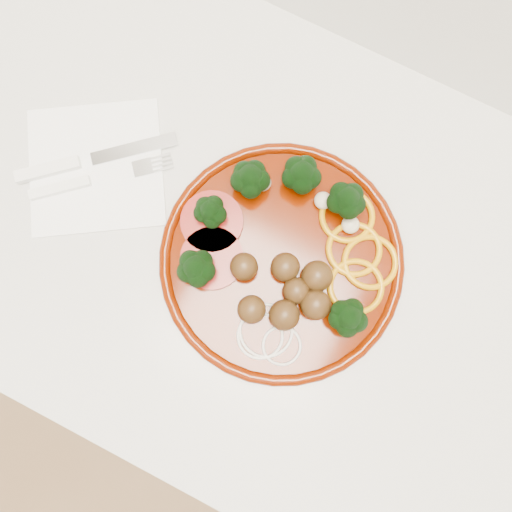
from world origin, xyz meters
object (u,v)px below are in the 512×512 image
at_px(napkin, 96,167).
at_px(fork, 77,184).
at_px(plate, 282,256).
at_px(knife, 75,163).

relative_size(napkin, fork, 1.15).
xyz_separation_m(plate, napkin, (-0.26, -0.00, -0.01)).
bearing_deg(napkin, plate, 0.58).
distance_m(knife, fork, 0.03).
bearing_deg(knife, fork, -97.00).
xyz_separation_m(napkin, knife, (-0.02, -0.01, 0.01)).
bearing_deg(fork, plate, -34.95).
xyz_separation_m(napkin, fork, (-0.01, -0.03, 0.01)).
bearing_deg(fork, napkin, 33.31).
height_order(plate, fork, plate).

